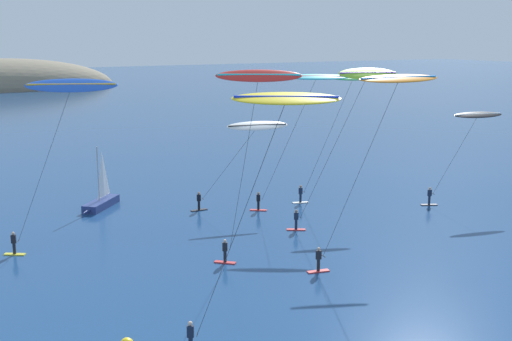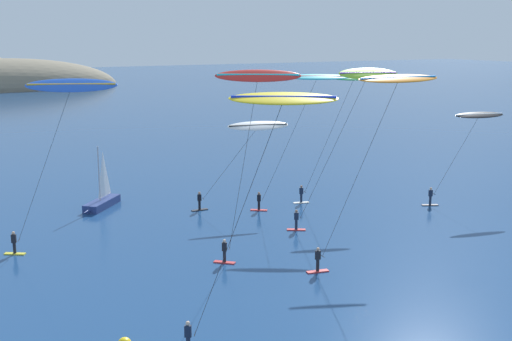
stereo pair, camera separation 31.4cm
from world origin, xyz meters
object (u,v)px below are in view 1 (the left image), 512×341
object	(u,v)px
sailboat_near	(99,201)
kitesurfer_orange	(393,92)
kitesurfer_black	(474,122)
kitesurfer_blue	(67,97)
kitesurfer_cyan	(312,87)
kitesurfer_green	(348,90)
kitesurfer_red	(255,92)
kitesurfer_yellow	(278,119)
kitesurfer_lime	(362,86)
kitesurfer_white	(253,132)

from	to	relation	value
sailboat_near	kitesurfer_orange	xyz separation A→B (m)	(13.61, -23.35, 11.10)
kitesurfer_black	kitesurfer_orange	xyz separation A→B (m)	(-17.44, -8.55, 4.19)
kitesurfer_blue	kitesurfer_cyan	size ratio (longest dim) A/B	1.03
kitesurfer_green	kitesurfer_red	bearing A→B (deg)	-145.82
sailboat_near	kitesurfer_red	world-z (taller)	kitesurfer_red
kitesurfer_black	kitesurfer_red	world-z (taller)	kitesurfer_red
kitesurfer_yellow	kitesurfer_cyan	world-z (taller)	kitesurfer_yellow
kitesurfer_red	kitesurfer_green	bearing A→B (deg)	34.18
kitesurfer_red	kitesurfer_cyan	world-z (taller)	kitesurfer_red
kitesurfer_orange	kitesurfer_blue	bearing A→B (deg)	146.63
kitesurfer_black	sailboat_near	bearing A→B (deg)	154.52
kitesurfer_yellow	kitesurfer_lime	bearing A→B (deg)	41.68
kitesurfer_blue	kitesurfer_red	bearing A→B (deg)	-39.23
kitesurfer_red	kitesurfer_cyan	bearing A→B (deg)	40.81
sailboat_near	kitesurfer_yellow	size ratio (longest dim) A/B	0.44
kitesurfer_black	kitesurfer_white	distance (m)	20.43
kitesurfer_orange	kitesurfer_lime	distance (m)	7.67
kitesurfer_yellow	kitesurfer_cyan	size ratio (longest dim) A/B	1.06
kitesurfer_green	kitesurfer_cyan	size ratio (longest dim) A/B	0.98
kitesurfer_orange	kitesurfer_green	bearing A→B (deg)	63.01
kitesurfer_green	kitesurfer_orange	xyz separation A→B (m)	(-7.42, -14.57, 1.25)
kitesurfer_cyan	kitesurfer_orange	world-z (taller)	kitesurfer_orange
sailboat_near	kitesurfer_lime	xyz separation A→B (m)	(16.61, -16.30, 10.86)
kitesurfer_black	kitesurfer_lime	distance (m)	15.04
kitesurfer_black	kitesurfer_yellow	xyz separation A→B (m)	(-31.23, -16.45, 4.12)
kitesurfer_green	kitesurfer_white	size ratio (longest dim) A/B	1.32
kitesurfer_red	kitesurfer_black	bearing A→B (deg)	10.29
kitesurfer_blue	kitesurfer_orange	size ratio (longest dim) A/B	0.97
kitesurfer_orange	kitesurfer_white	bearing A→B (deg)	93.61
kitesurfer_black	kitesurfer_orange	bearing A→B (deg)	-153.87
kitesurfer_black	kitesurfer_yellow	world-z (taller)	kitesurfer_yellow
kitesurfer_black	kitesurfer_green	world-z (taller)	kitesurfer_green
kitesurfer_cyan	kitesurfer_orange	size ratio (longest dim) A/B	0.94
kitesurfer_cyan	kitesurfer_red	bearing A→B (deg)	-139.19
kitesurfer_black	kitesurfer_cyan	size ratio (longest dim) A/B	0.70
kitesurfer_yellow	kitesurfer_green	size ratio (longest dim) A/B	1.08
kitesurfer_red	kitesurfer_orange	bearing A→B (deg)	-24.96
kitesurfer_blue	kitesurfer_black	size ratio (longest dim) A/B	1.47
kitesurfer_white	kitesurfer_lime	xyz separation A→B (m)	(4.08, -10.11, 4.59)
sailboat_near	kitesurfer_blue	bearing A→B (deg)	-113.72
sailboat_near	kitesurfer_black	size ratio (longest dim) A/B	0.67
sailboat_near	kitesurfer_lime	size ratio (longest dim) A/B	0.44
kitesurfer_cyan	kitesurfer_green	bearing A→B (deg)	15.11
kitesurfer_green	kitesurfer_cyan	xyz separation A→B (m)	(-4.90, -1.32, 0.51)
kitesurfer_orange	kitesurfer_red	bearing A→B (deg)	155.04
kitesurfer_lime	kitesurfer_orange	bearing A→B (deg)	-113.05
kitesurfer_green	sailboat_near	bearing A→B (deg)	157.33
kitesurfer_yellow	kitesurfer_cyan	distance (m)	26.72
kitesurfer_blue	kitesurfer_cyan	xyz separation A→B (m)	(21.04, 1.05, -0.24)
kitesurfer_green	kitesurfer_orange	size ratio (longest dim) A/B	0.92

